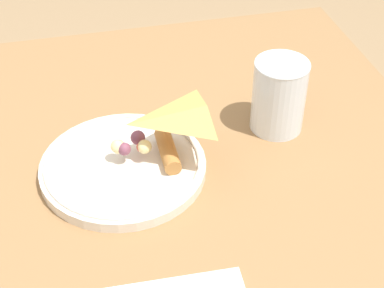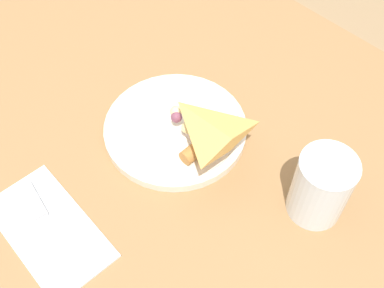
% 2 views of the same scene
% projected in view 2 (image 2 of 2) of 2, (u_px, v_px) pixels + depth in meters
% --- Properties ---
extents(ground_plane, '(6.00, 6.00, 0.00)m').
position_uv_depth(ground_plane, '(148.00, 256.00, 1.43)').
color(ground_plane, '#997A56').
extents(dining_table, '(1.23, 0.87, 0.71)m').
position_uv_depth(dining_table, '(124.00, 126.00, 0.93)').
color(dining_table, olive).
rests_on(dining_table, ground_plane).
extents(plate_pizza, '(0.24, 0.24, 0.05)m').
position_uv_depth(plate_pizza, '(177.00, 128.00, 0.79)').
color(plate_pizza, silver).
rests_on(plate_pizza, dining_table).
extents(milk_glass, '(0.08, 0.08, 0.12)m').
position_uv_depth(milk_glass, '(320.00, 188.00, 0.68)').
color(milk_glass, white).
rests_on(milk_glass, dining_table).
extents(napkin_folded, '(0.21, 0.12, 0.00)m').
position_uv_depth(napkin_folded, '(49.00, 230.00, 0.70)').
color(napkin_folded, silver).
rests_on(napkin_folded, dining_table).
extents(butter_knife, '(0.18, 0.05, 0.01)m').
position_uv_depth(butter_knife, '(46.00, 224.00, 0.70)').
color(butter_knife, '#B2B2B7').
rests_on(butter_knife, napkin_folded).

